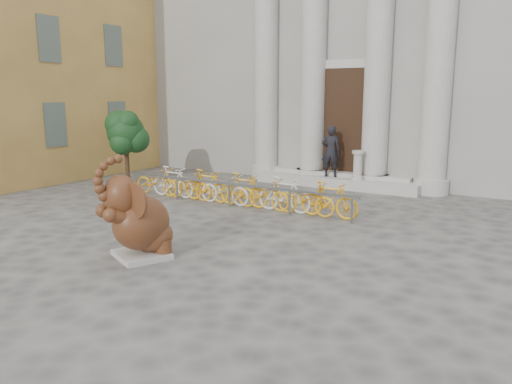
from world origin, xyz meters
The scene contains 9 objects.
ground centered at (0.00, 0.00, 0.00)m, with size 80.00×80.00×0.00m, color #474442.
classical_building centered at (0.00, 14.93, 5.98)m, with size 22.00×10.70×12.00m.
entrance_steps centered at (0.00, 9.40, 0.18)m, with size 6.00×1.20×0.36m, color #A8A59E.
ochre_building centered at (-13.00, 6.00, 6.00)m, with size 8.00×14.00×12.00m, color #D6A652.
elephant_statue centered at (-0.42, -0.21, 0.77)m, with size 1.47×1.69×2.13m.
bike_rack centered at (-1.49, 4.87, 0.50)m, with size 8.00×0.53×1.00m.
tree centered at (-6.96, 5.97, 1.89)m, with size 1.56×1.42×2.71m.
pedestrian centered at (-0.22, 9.27, 1.28)m, with size 0.67×0.44×1.84m, color black.
balustrade_post centered at (0.86, 9.10, 0.83)m, with size 0.42×0.42×1.02m.
Camera 1 is at (6.65, -7.36, 3.28)m, focal length 35.00 mm.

